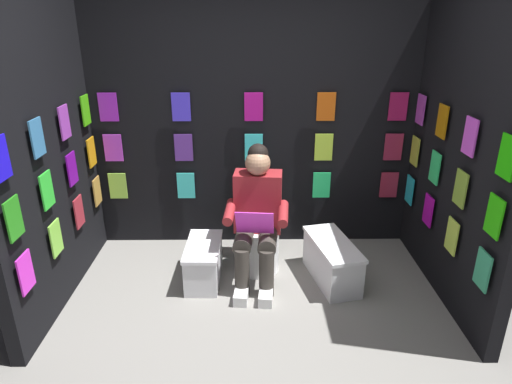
# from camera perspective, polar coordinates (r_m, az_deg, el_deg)

# --- Properties ---
(ground_plane) EXTENTS (30.00, 30.00, 0.00)m
(ground_plane) POSITION_cam_1_polar(r_m,az_deg,el_deg) (3.17, -0.03, -21.34)
(ground_plane) COLOR gray
(display_wall_back) EXTENTS (3.14, 0.14, 2.33)m
(display_wall_back) POSITION_cam_1_polar(r_m,az_deg,el_deg) (4.26, -0.30, 8.16)
(display_wall_back) COLOR black
(display_wall_back) RESTS_ON ground
(display_wall_left) EXTENTS (0.14, 1.78, 2.33)m
(display_wall_left) POSITION_cam_1_polar(r_m,az_deg,el_deg) (3.72, 24.87, 4.07)
(display_wall_left) COLOR black
(display_wall_left) RESTS_ON ground
(display_wall_right) EXTENTS (0.14, 1.78, 2.33)m
(display_wall_right) POSITION_cam_1_polar(r_m,az_deg,el_deg) (3.70, -25.42, 3.89)
(display_wall_right) COLOR black
(display_wall_right) RESTS_ON ground
(toilet) EXTENTS (0.42, 0.57, 0.77)m
(toilet) POSITION_cam_1_polar(r_m,az_deg,el_deg) (4.04, 0.32, -5.29)
(toilet) COLOR white
(toilet) RESTS_ON ground
(person_reading) EXTENTS (0.55, 0.71, 1.19)m
(person_reading) POSITION_cam_1_polar(r_m,az_deg,el_deg) (3.72, 0.11, -3.11)
(person_reading) COLOR maroon
(person_reading) RESTS_ON ground
(comic_longbox_near) EXTENTS (0.30, 0.59, 0.35)m
(comic_longbox_near) POSITION_cam_1_polar(r_m,az_deg,el_deg) (3.92, -6.73, -8.94)
(comic_longbox_near) COLOR silver
(comic_longbox_near) RESTS_ON ground
(comic_longbox_far) EXTENTS (0.45, 0.76, 0.37)m
(comic_longbox_far) POSITION_cam_1_polar(r_m,az_deg,el_deg) (3.94, 9.72, -8.73)
(comic_longbox_far) COLOR silver
(comic_longbox_far) RESTS_ON ground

